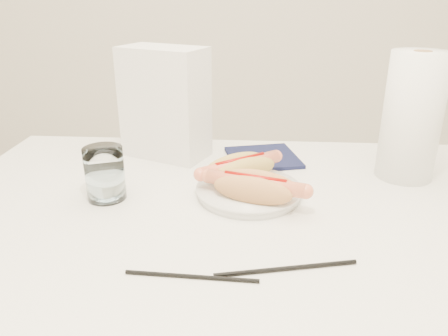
# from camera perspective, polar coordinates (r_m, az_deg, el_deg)

# --- Properties ---
(table) EXTENTS (1.20, 0.80, 0.75)m
(table) POSITION_cam_1_polar(r_m,az_deg,el_deg) (0.91, 0.70, -8.20)
(table) COLOR white
(table) RESTS_ON ground
(plate) EXTENTS (0.27, 0.27, 0.02)m
(plate) POSITION_cam_1_polar(r_m,az_deg,el_deg) (0.91, 3.23, -3.17)
(plate) COLOR white
(plate) RESTS_ON table
(hotdog_left) EXTENTS (0.17, 0.15, 0.05)m
(hotdog_left) POSITION_cam_1_polar(r_m,az_deg,el_deg) (0.94, 2.08, -0.06)
(hotdog_left) COLOR tan
(hotdog_left) RESTS_ON plate
(hotdog_right) EXTENTS (0.20, 0.12, 0.05)m
(hotdog_right) POSITION_cam_1_polar(r_m,az_deg,el_deg) (0.86, 4.02, -2.49)
(hotdog_right) COLOR tan
(hotdog_right) RESTS_ON plate
(water_glass) EXTENTS (0.08, 0.08, 0.11)m
(water_glass) POSITION_cam_1_polar(r_m,az_deg,el_deg) (0.92, -15.14, -0.69)
(water_glass) COLOR white
(water_glass) RESTS_ON table
(chopstick_near) EXTENTS (0.20, 0.02, 0.01)m
(chopstick_near) POSITION_cam_1_polar(r_m,az_deg,el_deg) (0.68, -4.20, -13.79)
(chopstick_near) COLOR black
(chopstick_near) RESTS_ON table
(chopstick_far) EXTENTS (0.22, 0.06, 0.01)m
(chopstick_far) POSITION_cam_1_polar(r_m,az_deg,el_deg) (0.70, 8.05, -12.71)
(chopstick_far) COLOR black
(chopstick_far) RESTS_ON table
(napkin_box) EXTENTS (0.23, 0.18, 0.27)m
(napkin_box) POSITION_cam_1_polar(r_m,az_deg,el_deg) (1.11, -7.64, 8.29)
(napkin_box) COLOR white
(napkin_box) RESTS_ON table
(navy_napkin) EXTENTS (0.20, 0.20, 0.01)m
(navy_napkin) POSITION_cam_1_polar(r_m,az_deg,el_deg) (1.11, 5.04, 1.38)
(navy_napkin) COLOR #101434
(navy_napkin) RESTS_ON table
(paper_towel_roll) EXTENTS (0.15, 0.15, 0.28)m
(paper_towel_roll) POSITION_cam_1_polar(r_m,az_deg,el_deg) (1.05, 23.11, 6.09)
(paper_towel_roll) COLOR white
(paper_towel_roll) RESTS_ON table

